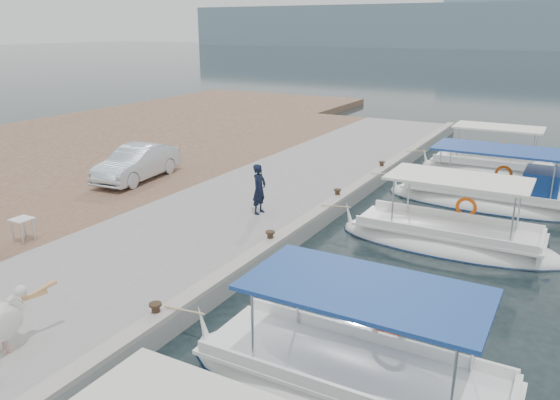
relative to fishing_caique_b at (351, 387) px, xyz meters
The scene contains 13 objects.
ground 5.25m from the fishing_caique_b, 141.74° to the left, with size 400.00×400.00×0.00m, color black.
concrete_quay 10.90m from the fishing_caique_b, 130.80° to the left, with size 6.00×40.00×0.50m, color gray.
quay_curb 9.34m from the fishing_caique_b, 117.76° to the left, with size 0.44×40.00×0.12m, color #A29B8F.
cobblestone_strip 14.67m from the fishing_caique_b, 145.76° to the left, with size 4.00×40.00×0.50m, color brown.
fishing_caique_b is the anchor object (origin of this frame).
fishing_caique_c 8.23m from the fishing_caique_b, 90.67° to the left, with size 6.88×2.33×2.83m.
fishing_caique_d 13.20m from the fishing_caique_b, 87.94° to the left, with size 7.81×2.52×2.83m.
fishing_caique_e 18.18m from the fishing_caique_b, 91.06° to the left, with size 6.40×2.21×2.83m.
mooring_bollards 6.55m from the fishing_caique_b, 133.27° to the left, with size 0.28×20.28×0.33m.
pelican 6.77m from the fishing_caique_b, 156.81° to the right, with size 0.77×1.62×1.25m.
fisherman 9.23m from the fishing_caique_b, 131.73° to the left, with size 0.62×0.41×1.71m, color black.
parked_car 15.11m from the fishing_caique_b, 147.56° to the left, with size 1.49×4.28×1.41m, color silver.
folding_table 10.91m from the fishing_caique_b, behind, with size 0.55×0.55×0.73m.
Camera 1 is at (7.13, -11.45, 6.52)m, focal length 35.00 mm.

